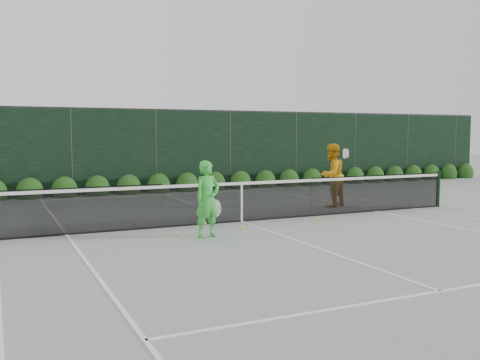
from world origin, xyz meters
name	(u,v)px	position (x,y,z in m)	size (l,w,h in m)	color
ground	(242,222)	(0.00, 0.00, 0.00)	(80.00, 80.00, 0.00)	gray
tennis_net	(241,200)	(-0.02, 0.00, 0.53)	(12.90, 0.10, 1.07)	black
player_woman	(208,199)	(-1.47, -1.48, 0.80)	(0.68, 0.52, 1.60)	green
player_man	(332,175)	(3.53, 1.31, 0.93)	(1.10, 0.98, 1.86)	orange
court_lines	(242,221)	(0.00, 0.00, 0.01)	(11.03, 23.83, 0.01)	white
windscreen_fence	(300,166)	(0.00, -2.71, 1.51)	(32.00, 21.07, 3.06)	black
hedge_row	(159,186)	(0.00, 7.15, 0.23)	(31.66, 0.65, 0.94)	#11350E
tennis_balls	(233,223)	(-0.37, -0.31, 0.03)	(4.93, 1.58, 0.07)	yellow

